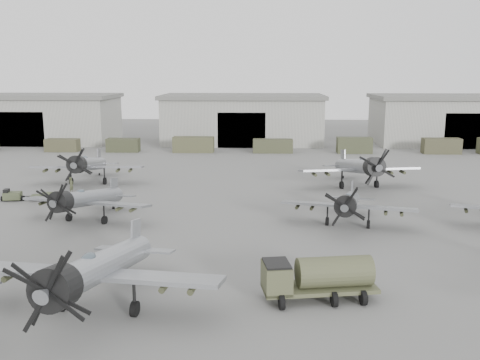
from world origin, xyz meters
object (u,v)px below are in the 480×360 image
at_px(aircraft_mid_1, 85,199).
at_px(fuel_tanker, 318,275).
at_px(aircraft_near_1, 95,270).
at_px(tug_trailer, 26,196).
at_px(aircraft_far_0, 87,164).
at_px(aircraft_far_1, 360,167).
at_px(ground_crew, 71,185).
at_px(aircraft_mid_2, 348,203).

relative_size(aircraft_mid_1, fuel_tanker, 1.70).
bearing_deg(aircraft_near_1, tug_trailer, 127.78).
bearing_deg(aircraft_far_0, fuel_tanker, -55.92).
relative_size(aircraft_far_1, ground_crew, 7.89).
xyz_separation_m(fuel_tanker, tug_trailer, (-26.98, 22.91, -0.97)).
distance_m(aircraft_far_0, tug_trailer, 8.94).
xyz_separation_m(aircraft_far_1, tug_trailer, (-34.76, -6.99, -1.98)).
distance_m(fuel_tanker, ground_crew, 35.44).
relative_size(fuel_tanker, tug_trailer, 1.08).
xyz_separation_m(aircraft_mid_2, tug_trailer, (-31.01, 8.23, -1.59)).
bearing_deg(aircraft_mid_1, aircraft_far_1, 42.91).
relative_size(fuel_tanker, ground_crew, 3.93).
relative_size(aircraft_mid_2, fuel_tanker, 1.68).
bearing_deg(fuel_tanker, aircraft_far_1, 66.15).
distance_m(aircraft_mid_2, tug_trailer, 32.13).
height_order(aircraft_far_1, fuel_tanker, aircraft_far_1).
height_order(aircraft_near_1, tug_trailer, aircraft_near_1).
height_order(aircraft_mid_1, aircraft_far_1, aircraft_far_1).
distance_m(aircraft_far_0, aircraft_far_1, 31.04).
bearing_deg(aircraft_mid_1, aircraft_near_1, -56.80).
bearing_deg(tug_trailer, fuel_tanker, -48.79).
relative_size(aircraft_mid_2, tug_trailer, 1.81).
relative_size(aircraft_mid_1, ground_crew, 6.70).
bearing_deg(aircraft_far_1, ground_crew, 176.45).
distance_m(aircraft_near_1, fuel_tanker, 12.35).
bearing_deg(aircraft_far_0, ground_crew, -97.42).
bearing_deg(aircraft_mid_2, aircraft_mid_1, -167.93).
relative_size(aircraft_far_0, ground_crew, 7.47).
xyz_separation_m(aircraft_near_1, aircraft_mid_2, (16.10, 17.05, -0.44)).
xyz_separation_m(aircraft_far_0, fuel_tanker, (23.25, -30.81, -0.90)).
height_order(aircraft_mid_2, aircraft_far_1, aircraft_far_1).
xyz_separation_m(aircraft_far_0, ground_crew, (-0.34, -4.37, -1.48)).
relative_size(aircraft_far_1, tug_trailer, 2.16).
height_order(aircraft_far_0, aircraft_far_1, aircraft_far_1).
bearing_deg(aircraft_mid_2, tug_trailer, 178.23).
height_order(aircraft_near_1, fuel_tanker, aircraft_near_1).
bearing_deg(fuel_tanker, ground_crew, 122.47).
distance_m(aircraft_near_1, aircraft_mid_1, 18.56).
bearing_deg(aircraft_mid_1, aircraft_mid_2, 12.33).
height_order(fuel_tanker, ground_crew, fuel_tanker).
bearing_deg(tug_trailer, aircraft_mid_1, -50.73).
height_order(aircraft_mid_1, tug_trailer, aircraft_mid_1).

